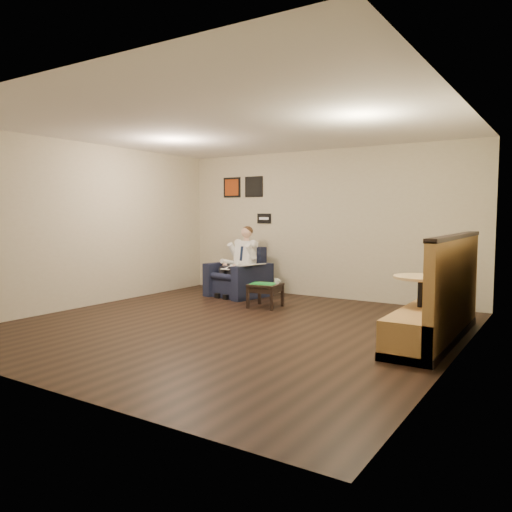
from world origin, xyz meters
The scene contains 19 objects.
ground centered at (0.00, 0.00, 0.00)m, with size 6.00×6.00×0.00m, color black.
wall_back centered at (0.00, 3.00, 1.40)m, with size 6.00×0.02×2.80m, color beige.
wall_front centered at (0.00, -3.00, 1.40)m, with size 6.00×0.02×2.80m, color beige.
wall_left centered at (-3.00, 0.00, 1.40)m, with size 0.02×6.00×2.80m, color beige.
wall_right centered at (3.00, 0.00, 1.40)m, with size 0.02×6.00×2.80m, color beige.
ceiling centered at (0.00, 0.00, 2.80)m, with size 6.00×6.00×0.02m, color white.
seating_sign centered at (-1.30, 2.98, 1.50)m, with size 0.32×0.02×0.20m, color black.
art_print_left centered at (-2.10, 2.98, 2.15)m, with size 0.42×0.03×0.42m, color #9E3B13.
art_print_right centered at (-1.55, 2.98, 2.15)m, with size 0.42×0.03×0.42m, color black.
armchair centered at (-1.41, 2.20, 0.47)m, with size 0.98×0.98×0.95m, color black.
seated_man centered at (-1.43, 2.08, 0.65)m, with size 0.62×0.93×1.30m, color white, non-canonical shape.
lap_papers centered at (-1.45, 1.98, 0.58)m, with size 0.22×0.31×0.01m, color white.
newspaper centered at (-1.04, 2.03, 0.64)m, with size 0.41×0.51×0.01m, color silver.
side_table centered at (-0.35, 1.49, 0.20)m, with size 0.50×0.50×0.41m, color black.
green_folder centered at (-0.38, 1.47, 0.41)m, with size 0.41×0.29×0.01m, color green.
coffee_mug centered at (-0.20, 1.61, 0.45)m, with size 0.07×0.07×0.09m, color white.
smartphone centered at (-0.32, 1.63, 0.41)m, with size 0.13×0.06×0.01m, color black.
banquette centered at (2.59, 0.76, 0.66)m, with size 0.61×2.58×1.32m, color #A77A40.
cafe_table centered at (2.48, 0.53, 0.42)m, with size 0.67×0.67×0.83m, color tan.
Camera 1 is at (4.05, -5.69, 1.60)m, focal length 35.00 mm.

